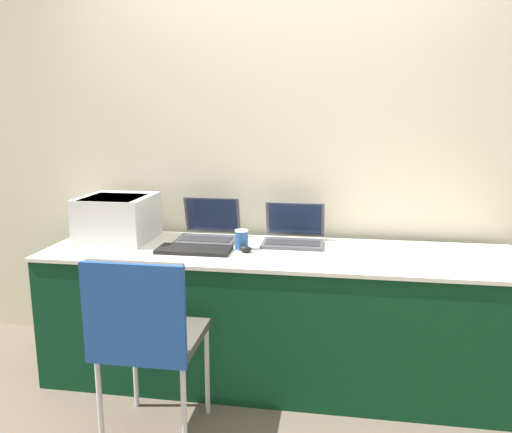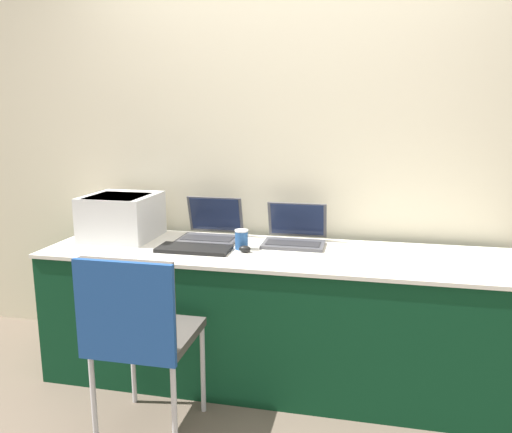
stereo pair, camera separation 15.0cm
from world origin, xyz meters
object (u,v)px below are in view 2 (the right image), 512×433
object	(u,v)px
laptop_left	(211,230)
coffee_cup	(241,239)
mouse	(245,249)
printer	(122,215)
chair	(138,325)
laptop_right	(295,235)
external_keyboard	(194,249)

from	to	relation	value
laptop_left	coffee_cup	world-z (taller)	laptop_left
mouse	printer	bearing A→B (deg)	169.10
laptop_left	chair	world-z (taller)	laptop_left
laptop_right	chair	bearing A→B (deg)	-121.87
laptop_right	chair	world-z (taller)	laptop_right
laptop_left	coffee_cup	xyz separation A→B (m)	(0.23, -0.18, 0.00)
printer	coffee_cup	xyz separation A→B (m)	(0.75, -0.09, -0.09)
laptop_right	external_keyboard	distance (m)	0.58
printer	external_keyboard	world-z (taller)	printer
mouse	chair	size ratio (longest dim) A/B	0.07
external_keyboard	mouse	bearing A→B (deg)	5.65
mouse	chair	distance (m)	0.75
mouse	external_keyboard	bearing A→B (deg)	-174.35
coffee_cup	chair	bearing A→B (deg)	-111.64
coffee_cup	chair	xyz separation A→B (m)	(-0.28, -0.71, -0.22)
coffee_cup	chair	size ratio (longest dim) A/B	0.12
laptop_left	laptop_right	xyz separation A→B (m)	(0.50, -0.01, -0.00)
printer	mouse	xyz separation A→B (m)	(0.79, -0.15, -0.12)
laptop_left	mouse	xyz separation A→B (m)	(0.27, -0.24, -0.03)
laptop_right	external_keyboard	size ratio (longest dim) A/B	0.86
mouse	chair	world-z (taller)	chair
coffee_cup	chair	distance (m)	0.80
laptop_left	chair	size ratio (longest dim) A/B	0.38
external_keyboard	coffee_cup	xyz separation A→B (m)	(0.24, 0.09, 0.04)
external_keyboard	chair	xyz separation A→B (m)	(-0.04, -0.62, -0.17)
laptop_left	laptop_right	bearing A→B (deg)	-1.09
printer	laptop_left	size ratio (longest dim) A/B	1.20
external_keyboard	coffee_cup	bearing A→B (deg)	20.14
external_keyboard	mouse	distance (m)	0.28
external_keyboard	coffee_cup	distance (m)	0.26
laptop_right	printer	bearing A→B (deg)	-175.29
laptop_left	chair	bearing A→B (deg)	-93.23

